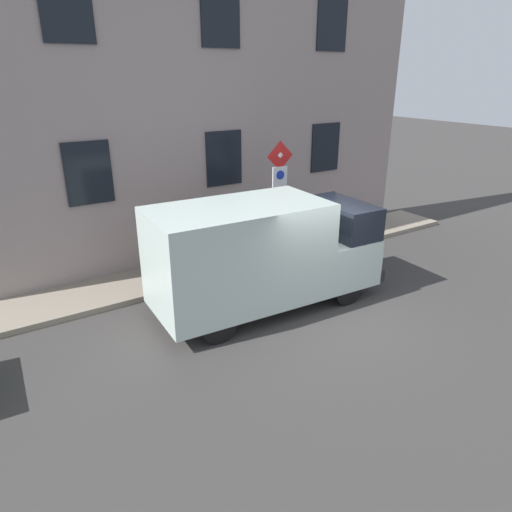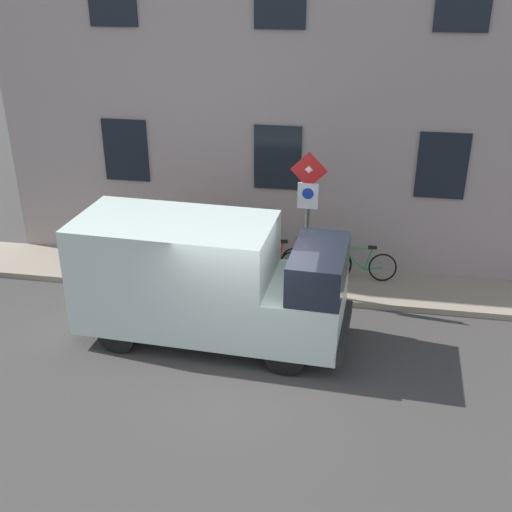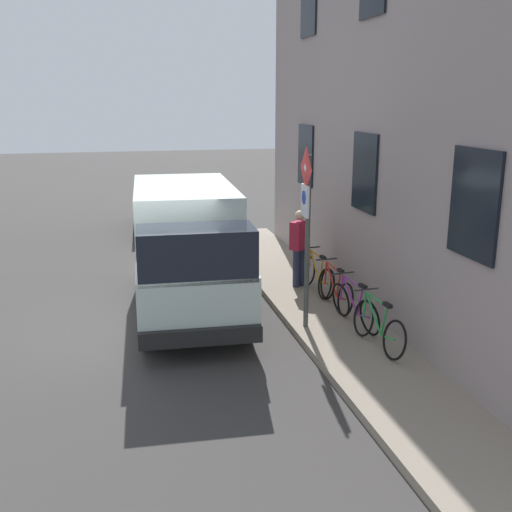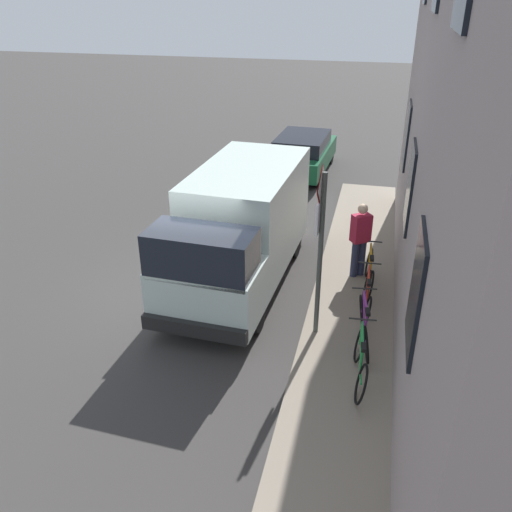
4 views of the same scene
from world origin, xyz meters
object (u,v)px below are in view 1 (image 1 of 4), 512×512
Objects in this scene: delivery_van at (263,252)px; pedestrian at (189,237)px; sign_post_stacked at (279,185)px; bicycle_orange at (202,250)px; bicycle_green at (292,230)px; bicycle_purple at (264,236)px; bicycle_red at (234,243)px.

delivery_van reaches higher than pedestrian.
bicycle_orange is (0.93, 1.92, -1.77)m from sign_post_stacked.
bicycle_purple is (-0.00, 1.04, 0.00)m from bicycle_green.
pedestrian is (0.65, 2.40, -1.21)m from sign_post_stacked.
sign_post_stacked reaches higher than bicycle_purple.
delivery_van is at bearing 89.09° from bicycle_orange.
bicycle_purple is 1.00× the size of bicycle_orange.
bicycle_green is 2.08m from bicycle_red.
bicycle_purple is 1.00× the size of bicycle_red.
bicycle_green is at bearing 46.44° from delivery_van.
delivery_van is 3.09m from bicycle_red.
bicycle_purple and bicycle_red have the same top height.
bicycle_red is at bearing 75.17° from delivery_van.
bicycle_purple is at bearing 151.11° from pedestrian.
bicycle_orange is at bearing -7.76° from bicycle_purple.
delivery_van reaches higher than bicycle_purple.
sign_post_stacked is at bearing 131.24° from bicycle_red.
pedestrian is at bearing 26.43° from bicycle_orange.
bicycle_purple is 0.99× the size of pedestrian.
bicycle_green is 1.04m from bicycle_purple.
pedestrian is at bearing -0.22° from bicycle_green.
bicycle_green and bicycle_purple have the same top height.
pedestrian reaches higher than bicycle_purple.
bicycle_green is at bearing 149.34° from pedestrian.
bicycle_red is 1.64m from pedestrian.
pedestrian is at bearing 74.89° from sign_post_stacked.
sign_post_stacked is 1.86× the size of bicycle_purple.
bicycle_purple is at bearing 177.74° from bicycle_red.
bicycle_orange is at bearing 95.56° from delivery_van.
pedestrian is (-0.28, 3.60, 0.56)m from bicycle_green.
sign_post_stacked is 2.00m from bicycle_purple.
bicycle_green is at bearing 172.27° from bicycle_purple.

